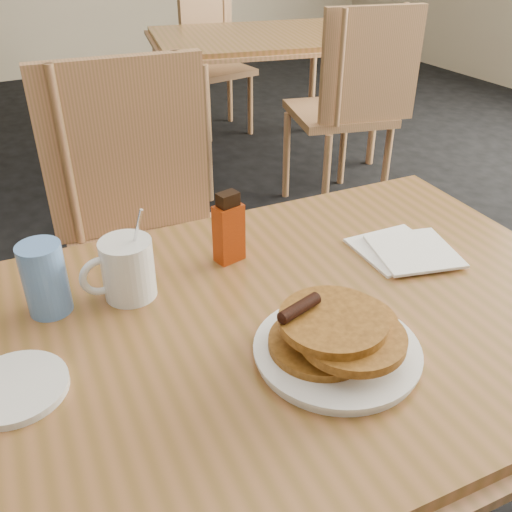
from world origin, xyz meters
The scene contains 11 objects.
main_table centered at (0.08, -0.01, 0.71)m, with size 1.27×0.90×0.75m.
neighbor_table centered at (1.31, 2.22, 0.71)m, with size 1.44×1.13×0.75m.
chair_main_far centered at (0.07, 0.73, 0.61)m, with size 0.51×0.51×1.02m.
chair_neighbor_far centered at (1.30, 2.95, 0.51)m, with size 0.43×0.43×0.86m.
chair_neighbor_near centered at (1.34, 1.45, 0.60)m, with size 0.55×0.56×1.00m.
pancake_plate centered at (0.10, -0.14, 0.78)m, with size 0.26×0.26×0.10m.
coffee_mug centered at (-0.13, 0.17, 0.81)m, with size 0.13×0.09×0.17m.
syrup_bottle centered at (0.08, 0.20, 0.82)m, with size 0.06×0.05×0.15m.
napkin_stack centered at (0.41, 0.05, 0.76)m, with size 0.20×0.21×0.01m.
blue_tumbler centered at (-0.26, 0.19, 0.81)m, with size 0.07×0.07×0.13m, color #5A89D3.
side_saucer centered at (-0.35, 0.02, 0.76)m, with size 0.15×0.15×0.01m, color white.
Camera 1 is at (-0.33, -0.68, 1.35)m, focal length 40.00 mm.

